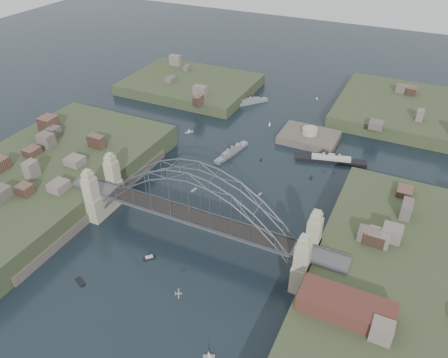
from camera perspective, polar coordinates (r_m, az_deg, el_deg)
The scene contains 23 objects.
ground at distance 125.47m, azimuth -3.59°, elevation -7.97°, with size 500.00×500.00×0.00m, color black.
bridge at distance 117.56m, azimuth -3.81°, elevation -3.51°, with size 84.00×13.80×24.60m.
shore_west at distance 155.27m, azimuth -22.52°, elevation -0.67°, with size 50.50×90.00×12.00m.
shore_east at distance 115.30m, azimuth 23.20°, elevation -14.94°, with size 50.50×90.00×12.00m.
headland_nw at distance 219.41m, azimuth -4.34°, elevation 11.73°, with size 60.00×45.00×9.00m, color #374327.
headland_ne at distance 207.73m, azimuth 24.34°, elevation 7.42°, with size 70.00×55.00×9.50m, color #374327.
fort_island at distance 175.91m, azimuth 10.96°, elevation 4.86°, with size 22.00×16.00×9.40m.
wharf_shed at distance 99.47m, azimuth 15.64°, elevation -15.72°, with size 20.00×8.00×4.00m, color #592D26.
naval_cruiser_near at distance 163.30m, azimuth 0.99°, elevation 3.56°, with size 6.04×18.59×5.54m.
naval_cruiser_far at distance 203.52m, azimuth 3.46°, elevation 10.02°, with size 12.81×14.44×5.73m.
ocean_liner at distance 162.76m, azimuth 13.76°, elevation 2.42°, with size 25.27×9.58×6.19m.
aeroplane at distance 102.84m, azimuth -6.04°, elevation -14.65°, with size 1.81×2.66×0.43m.
small_boat_a at distance 144.29m, azimuth -3.94°, elevation -1.46°, with size 1.25×2.64×0.45m.
small_boat_b at distance 142.46m, azimuth 4.71°, elevation -2.03°, with size 1.05×2.02×0.45m.
small_boat_c at distance 121.45m, azimuth -9.74°, elevation -10.07°, with size 3.14×3.13×1.43m.
small_boat_d at distance 153.00m, azimuth 11.29°, elevation 0.18°, with size 0.89×2.10×0.45m.
small_boat_e at distance 178.52m, azimuth -4.59°, elevation 6.24°, with size 2.94×3.62×2.38m.
small_boat_f at distance 160.39m, azimuth 4.84°, elevation 2.52°, with size 0.57×1.51×0.45m.
small_boat_g at distance 100.31m, azimuth -1.99°, elevation -21.96°, with size 2.67×1.87×2.38m.
small_boat_h at distance 184.02m, azimuth 5.97°, elevation 7.18°, with size 1.30×1.79×2.38m.
small_boat_i at distance 123.65m, azimuth 12.03°, elevation -9.52°, with size 2.14×1.17×0.45m.
small_boat_j at distance 119.60m, azimuth -18.23°, elevation -12.64°, with size 3.55×2.34×0.45m.
small_boat_k at distance 212.48m, azimuth 12.00°, elevation 10.23°, with size 1.48×1.92×1.43m.
Camera 1 is at (47.17, -80.23, 84.15)m, focal length 35.04 mm.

